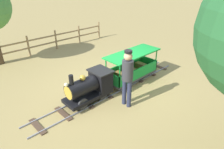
% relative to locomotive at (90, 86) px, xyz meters
% --- Properties ---
extents(ground_plane, '(60.00, 60.00, 0.00)m').
position_rel_locomotive_xyz_m(ground_plane, '(0.00, -0.92, -0.48)').
color(ground_plane, '#A38C51').
extents(track, '(0.71, 5.70, 0.04)m').
position_rel_locomotive_xyz_m(track, '(0.00, -0.86, -0.47)').
color(track, gray).
rests_on(track, ground_plane).
extents(locomotive, '(0.67, 1.45, 0.99)m').
position_rel_locomotive_xyz_m(locomotive, '(0.00, 0.00, 0.00)').
color(locomotive, black).
rests_on(locomotive, ground_plane).
extents(passenger_car, '(0.77, 2.00, 0.97)m').
position_rel_locomotive_xyz_m(passenger_car, '(0.00, -1.76, -0.06)').
color(passenger_car, '#3F3F3F').
rests_on(passenger_car, ground_plane).
extents(conductor_person, '(0.30, 0.30, 1.62)m').
position_rel_locomotive_xyz_m(conductor_person, '(-0.85, -0.59, 0.47)').
color(conductor_person, '#282D47').
rests_on(conductor_person, ground_plane).
extents(fence_section, '(0.08, 6.78, 0.90)m').
position_rel_locomotive_xyz_m(fence_section, '(4.64, -0.86, -0.00)').
color(fence_section, '#93754C').
rests_on(fence_section, ground_plane).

